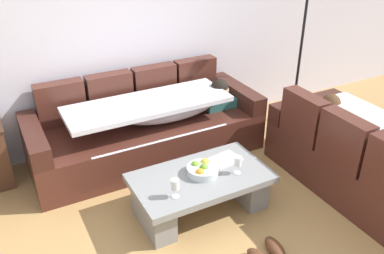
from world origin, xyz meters
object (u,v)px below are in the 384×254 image
object	(u,v)px
wine_glass_near_left	(175,185)
pair_of_shoes	(268,254)
fruit_bowl	(202,169)
couch_near_window	(366,160)
floor_lamp	(302,36)
couch_along_wall	(150,128)
wine_glass_near_right	(238,162)
coffee_table	(201,188)
open_magazine	(225,159)

from	to	relation	value
wine_glass_near_left	pair_of_shoes	bearing A→B (deg)	-49.38
fruit_bowl	couch_near_window	bearing A→B (deg)	-17.32
floor_lamp	fruit_bowl	bearing A→B (deg)	-152.38
couch_along_wall	wine_glass_near_right	bearing A→B (deg)	-75.47
wine_glass_near_left	pair_of_shoes	size ratio (longest dim) A/B	0.50
fruit_bowl	wine_glass_near_right	world-z (taller)	wine_glass_near_right
wine_glass_near_right	floor_lamp	world-z (taller)	floor_lamp
coffee_table	wine_glass_near_left	distance (m)	0.45
wine_glass_near_left	coffee_table	bearing A→B (deg)	27.00
open_magazine	pair_of_shoes	bearing A→B (deg)	-106.52
couch_along_wall	fruit_bowl	size ratio (longest dim) A/B	8.79
wine_glass_near_left	floor_lamp	size ratio (longest dim) A/B	0.09
couch_near_window	coffee_table	xyz separation A→B (m)	(-1.53, 0.45, -0.10)
fruit_bowl	floor_lamp	distance (m)	2.21
couch_near_window	floor_lamp	xyz separation A→B (m)	(0.35, 1.44, 0.78)
fruit_bowl	floor_lamp	bearing A→B (deg)	27.62
couch_near_window	coffee_table	bearing A→B (deg)	73.58
coffee_table	fruit_bowl	world-z (taller)	fruit_bowl
couch_along_wall	couch_near_window	distance (m)	2.20
couch_along_wall	open_magazine	bearing A→B (deg)	-71.54
open_magazine	couch_near_window	bearing A→B (deg)	-32.90
wine_glass_near_left	wine_glass_near_right	xyz separation A→B (m)	(0.63, 0.05, 0.00)
couch_along_wall	coffee_table	distance (m)	1.11
couch_along_wall	fruit_bowl	xyz separation A→B (m)	(0.04, -1.09, 0.09)
pair_of_shoes	couch_along_wall	bearing A→B (deg)	96.20
fruit_bowl	open_magazine	bearing A→B (deg)	17.78
couch_along_wall	coffee_table	size ratio (longest dim) A/B	2.05
couch_along_wall	floor_lamp	world-z (taller)	floor_lamp
coffee_table	couch_near_window	bearing A→B (deg)	-16.42
wine_glass_near_right	floor_lamp	bearing A→B (deg)	35.00
fruit_bowl	pair_of_shoes	size ratio (longest dim) A/B	0.84
coffee_table	open_magazine	size ratio (longest dim) A/B	4.29
couch_along_wall	couch_near_window	bearing A→B (deg)	-45.25
fruit_bowl	pair_of_shoes	distance (m)	0.88
coffee_table	wine_glass_near_left	size ratio (longest dim) A/B	7.23
wine_glass_near_right	open_magazine	distance (m)	0.25
wine_glass_near_right	fruit_bowl	bearing A→B (deg)	153.79
wine_glass_near_right	couch_along_wall	bearing A→B (deg)	104.53
couch_near_window	fruit_bowl	xyz separation A→B (m)	(-1.51, 0.47, 0.09)
couch_along_wall	wine_glass_near_right	xyz separation A→B (m)	(0.32, -1.23, 0.17)
open_magazine	fruit_bowl	bearing A→B (deg)	-170.26
couch_near_window	wine_glass_near_right	size ratio (longest dim) A/B	11.65
coffee_table	wine_glass_near_right	size ratio (longest dim) A/B	7.23
pair_of_shoes	open_magazine	bearing A→B (deg)	81.52
wine_glass_near_right	floor_lamp	xyz separation A→B (m)	(1.58, 1.11, 0.62)
wine_glass_near_left	pair_of_shoes	distance (m)	0.90
open_magazine	pair_of_shoes	distance (m)	0.95
wine_glass_near_left	floor_lamp	bearing A→B (deg)	27.64
coffee_table	wine_glass_near_right	bearing A→B (deg)	-21.32
couch_along_wall	fruit_bowl	bearing A→B (deg)	-87.77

